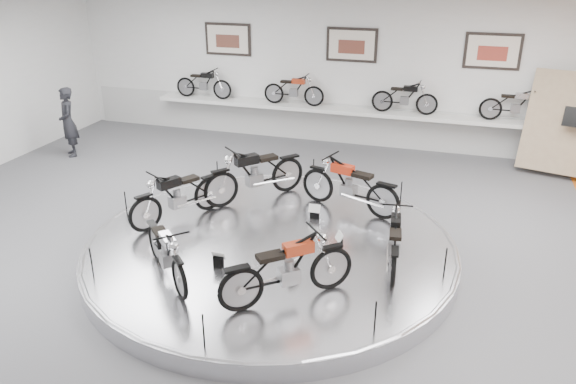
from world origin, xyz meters
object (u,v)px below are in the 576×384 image
(bike_c, at_px, (178,195))
(bike_d, at_px, (166,251))
(bike_f, at_px, (395,240))
(shelf, at_px, (347,111))
(bike_b, at_px, (255,173))
(bike_e, at_px, (287,268))
(bike_a, at_px, (350,185))
(visitor, at_px, (68,122))
(display_platform, at_px, (271,249))

(bike_c, height_order, bike_d, bike_c)
(bike_d, height_order, bike_f, bike_d)
(shelf, xyz_separation_m, bike_b, (-0.88, -4.76, -0.14))
(bike_c, distance_m, bike_d, 2.04)
(shelf, height_order, bike_c, bike_c)
(bike_c, relative_size, bike_e, 0.98)
(bike_c, bearing_deg, bike_e, 84.93)
(bike_a, height_order, bike_d, bike_a)
(bike_a, height_order, visitor, visitor)
(bike_b, xyz_separation_m, bike_f, (3.01, -1.82, -0.11))
(bike_a, bearing_deg, bike_e, 103.23)
(bike_e, xyz_separation_m, bike_f, (1.33, 1.43, -0.07))
(display_platform, height_order, bike_e, bike_e)
(display_platform, xyz_separation_m, visitor, (-6.72, 3.54, 0.75))
(bike_b, bearing_deg, bike_a, 132.05)
(bike_b, bearing_deg, bike_e, 68.31)
(display_platform, xyz_separation_m, shelf, (0.00, 6.40, 0.85))
(display_platform, relative_size, bike_e, 3.63)
(bike_c, height_order, bike_f, bike_c)
(bike_b, relative_size, bike_e, 1.08)
(visitor, bearing_deg, display_platform, 18.58)
(shelf, xyz_separation_m, bike_d, (-1.13, -7.99, -0.24))
(display_platform, xyz_separation_m, bike_f, (2.13, -0.18, 0.60))
(bike_e, xyz_separation_m, visitor, (-7.52, 5.15, 0.08))
(bike_d, relative_size, bike_f, 1.02)
(bike_b, xyz_separation_m, bike_c, (-1.02, -1.35, -0.05))
(bike_a, bearing_deg, shelf, -60.41)
(bike_a, xyz_separation_m, bike_d, (-2.16, -3.27, -0.06))
(bike_b, bearing_deg, bike_f, 99.77)
(bike_b, height_order, bike_c, bike_b)
(visitor, bearing_deg, bike_a, 32.87)
(bike_a, bearing_deg, bike_b, 18.39)
(bike_d, bearing_deg, bike_b, 130.23)
(display_platform, distance_m, bike_a, 2.08)
(display_platform, xyz_separation_m, bike_d, (-1.13, -1.59, 0.61))
(display_platform, bearing_deg, bike_f, -4.82)
(shelf, bearing_deg, display_platform, -90.00)
(bike_c, xyz_separation_m, visitor, (-4.81, 3.24, 0.09))
(bike_b, height_order, visitor, visitor)
(bike_a, relative_size, bike_c, 1.03)
(display_platform, height_order, bike_f, bike_f)
(bike_d, bearing_deg, bike_f, 68.01)
(bike_c, distance_m, bike_e, 3.31)
(shelf, bearing_deg, bike_f, -72.05)
(bike_f, bearing_deg, bike_c, 76.41)
(bike_e, bearing_deg, bike_d, 138.41)
(bike_a, distance_m, bike_e, 3.30)
(shelf, distance_m, bike_e, 8.05)
(visitor, bearing_deg, bike_e, 11.96)
(bike_f, bearing_deg, bike_e, 130.26)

